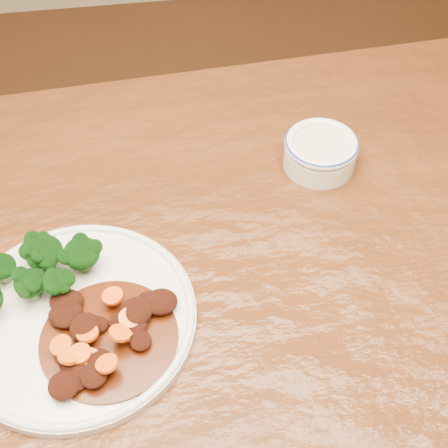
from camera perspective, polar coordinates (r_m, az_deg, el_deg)
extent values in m
cube|color=#4D250D|center=(0.80, -1.90, -6.83)|extent=(1.55, 0.99, 0.04)
cylinder|color=silver|center=(0.77, -13.25, -8.48)|extent=(0.29, 0.29, 0.01)
torus|color=silver|center=(0.77, -13.34, -8.23)|extent=(0.28, 0.28, 0.01)
cylinder|color=#6B914B|center=(0.81, -16.11, -3.37)|extent=(0.01, 0.01, 0.02)
ellipsoid|color=black|center=(0.80, -16.44, -2.43)|extent=(0.04, 0.04, 0.03)
cylinder|color=#6B914B|center=(0.78, -14.77, -5.95)|extent=(0.01, 0.01, 0.02)
ellipsoid|color=black|center=(0.77, -15.06, -5.11)|extent=(0.03, 0.03, 0.03)
cylinder|color=#6B914B|center=(0.82, -19.30, -4.49)|extent=(0.01, 0.01, 0.02)
ellipsoid|color=black|center=(0.80, -19.66, -3.66)|extent=(0.03, 0.03, 0.03)
cylinder|color=#6B914B|center=(0.79, -16.96, -6.05)|extent=(0.01, 0.01, 0.02)
ellipsoid|color=black|center=(0.77, -17.31, -5.17)|extent=(0.04, 0.04, 0.03)
cylinder|color=#6B914B|center=(0.80, -12.61, -3.63)|extent=(0.01, 0.01, 0.02)
ellipsoid|color=black|center=(0.78, -12.89, -2.61)|extent=(0.04, 0.04, 0.04)
cylinder|color=#6B914B|center=(0.81, -15.73, -3.41)|extent=(0.01, 0.01, 0.02)
ellipsoid|color=black|center=(0.79, -16.07, -2.42)|extent=(0.04, 0.04, 0.04)
cylinder|color=#471407|center=(0.74, -10.45, -10.28)|extent=(0.16, 0.16, 0.00)
ellipsoid|color=black|center=(0.75, -5.80, -7.09)|extent=(0.04, 0.04, 0.02)
ellipsoid|color=black|center=(0.75, -6.99, -6.88)|extent=(0.03, 0.02, 0.01)
ellipsoid|color=black|center=(0.74, -8.03, -7.92)|extent=(0.04, 0.04, 0.02)
ellipsoid|color=black|center=(0.76, -13.80, -7.70)|extent=(0.03, 0.03, 0.01)
ellipsoid|color=black|center=(0.72, -7.65, -10.53)|extent=(0.03, 0.03, 0.01)
ellipsoid|color=black|center=(0.72, -13.32, -13.76)|extent=(0.03, 0.03, 0.01)
ellipsoid|color=black|center=(0.74, -8.02, -9.06)|extent=(0.03, 0.03, 0.01)
ellipsoid|color=black|center=(0.72, -13.45, -12.57)|extent=(0.03, 0.03, 0.02)
ellipsoid|color=black|center=(0.75, -14.33, -8.38)|extent=(0.03, 0.03, 0.01)
ellipsoid|color=black|center=(0.72, -11.44, -12.35)|extent=(0.04, 0.04, 0.02)
ellipsoid|color=black|center=(0.77, -14.19, -6.89)|extent=(0.04, 0.03, 0.02)
ellipsoid|color=black|center=(0.71, -14.42, -14.09)|extent=(0.03, 0.04, 0.02)
ellipsoid|color=black|center=(0.74, -12.56, -9.21)|extent=(0.04, 0.04, 0.02)
ellipsoid|color=black|center=(0.71, -11.85, -13.36)|extent=(0.03, 0.03, 0.02)
ellipsoid|color=black|center=(0.73, -14.22, -11.76)|extent=(0.02, 0.02, 0.01)
ellipsoid|color=black|center=(0.72, -12.83, -13.01)|extent=(0.03, 0.02, 0.01)
ellipsoid|color=black|center=(0.76, -14.69, -8.46)|extent=(0.02, 0.02, 0.01)
ellipsoid|color=black|center=(0.74, -11.60, -9.05)|extent=(0.03, 0.02, 0.01)
ellipsoid|color=black|center=(0.76, -14.63, -8.00)|extent=(0.03, 0.03, 0.02)
ellipsoid|color=black|center=(0.77, -14.50, -6.79)|extent=(0.03, 0.03, 0.02)
ellipsoid|color=black|center=(0.74, -12.70, -9.39)|extent=(0.03, 0.03, 0.01)
ellipsoid|color=black|center=(0.74, -12.31, -9.55)|extent=(0.02, 0.02, 0.01)
ellipsoid|color=black|center=(0.74, -9.72, -8.72)|extent=(0.02, 0.02, 0.01)
cylinder|color=#D84B0B|center=(0.72, -13.97, -11.65)|extent=(0.03, 0.03, 0.02)
cylinder|color=#D84B0B|center=(0.73, -8.65, -8.50)|extent=(0.03, 0.03, 0.01)
cylinder|color=#D84B0B|center=(0.72, -13.04, -11.46)|extent=(0.03, 0.03, 0.01)
cylinder|color=#D84B0B|center=(0.73, -8.88, -9.66)|extent=(0.03, 0.03, 0.01)
cylinder|color=#D84B0B|center=(0.72, -9.52, -9.82)|extent=(0.03, 0.03, 0.02)
cylinder|color=#D84B0B|center=(0.70, -10.65, -12.43)|extent=(0.03, 0.03, 0.01)
cylinder|color=#D84B0B|center=(0.75, -10.14, -6.49)|extent=(0.03, 0.03, 0.01)
cylinder|color=#D84B0B|center=(0.73, -12.37, -9.75)|extent=(0.03, 0.03, 0.01)
cylinder|color=#D84B0B|center=(0.73, -14.68, -10.68)|extent=(0.03, 0.03, 0.01)
cylinder|color=#D84B0B|center=(0.72, -12.21, -11.96)|extent=(0.04, 0.04, 0.01)
cylinder|color=white|center=(0.93, 8.74, 6.16)|extent=(0.11, 0.11, 0.03)
cylinder|color=beige|center=(0.91, 8.89, 7.10)|extent=(0.08, 0.08, 0.01)
torus|color=white|center=(0.91, 8.91, 7.26)|extent=(0.11, 0.11, 0.01)
torus|color=navy|center=(0.91, 8.94, 7.43)|extent=(0.11, 0.11, 0.00)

